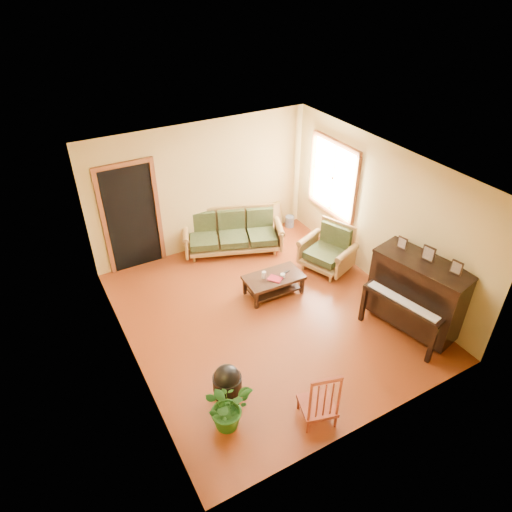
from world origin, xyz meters
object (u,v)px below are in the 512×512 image
armchair (327,249)px  potted_plant (227,407)px  piano (417,295)px  footstool (227,385)px  coffee_table (273,285)px  sofa (233,233)px  ceramic_crock (290,221)px  red_chair (319,393)px

armchair → potted_plant: (-3.19, -2.22, -0.11)m
piano → footstool: 3.25m
coffee_table → footstool: size_ratio=2.56×
sofa → ceramic_crock: sofa is taller
coffee_table → ceramic_crock: coffee_table is taller
red_chair → potted_plant: red_chair is taller
sofa → red_chair: bearing=-81.2°
red_chair → sofa: bearing=93.9°
sofa → piano: piano is taller
sofa → footstool: bearing=-97.4°
sofa → coffee_table: 1.62m
armchair → potted_plant: 3.89m
footstool → potted_plant: potted_plant is taller
piano → ceramic_crock: (0.03, 3.69, -0.52)m
coffee_table → red_chair: (-0.85, -2.52, 0.28)m
red_chair → footstool: bearing=148.8°
sofa → footstool: (-1.71, -3.21, -0.23)m
ceramic_crock → piano: bearing=-90.5°
ceramic_crock → potted_plant: 5.23m
footstool → red_chair: red_chair is taller
armchair → red_chair: size_ratio=0.94×
sofa → potted_plant: bearing=-97.2°
sofa → armchair: (1.27, -1.43, 0.03)m
footstool → potted_plant: 0.50m
coffee_table → armchair: armchair is taller
armchair → footstool: armchair is taller
coffee_table → ceramic_crock: (1.54, 1.87, -0.06)m
sofa → coffee_table: sofa is taller
sofa → coffee_table: size_ratio=1.90×
red_chair → potted_plant: (-1.06, 0.48, -0.14)m
red_chair → ceramic_crock: (2.40, 4.39, -0.35)m
armchair → piano: piano is taller
coffee_table → footstool: 2.35m
sofa → armchair: size_ratio=2.19×
sofa → red_chair: red_chair is taller
red_chair → coffee_table: bearing=86.9°
ceramic_crock → sofa: bearing=-170.1°
coffee_table → armchair: bearing=7.7°
footstool → ceramic_crock: 4.76m
coffee_table → piano: (1.51, -1.82, 0.45)m
ceramic_crock → potted_plant: (-3.46, -3.91, 0.21)m
coffee_table → red_chair: bearing=-108.7°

